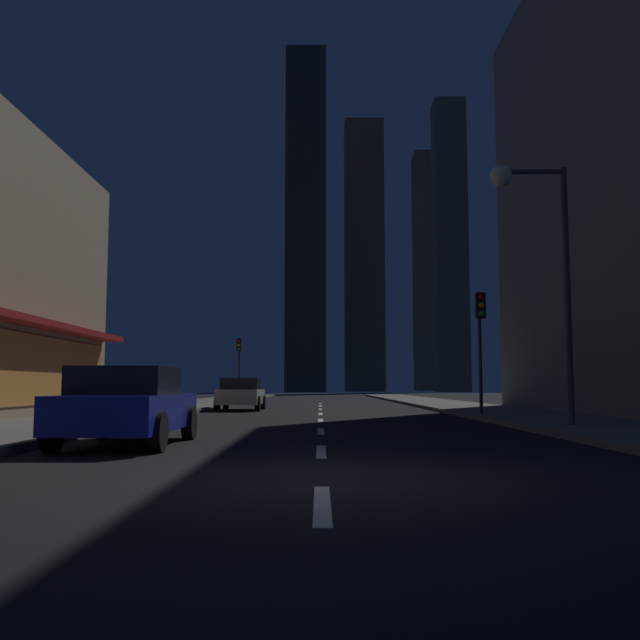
{
  "coord_description": "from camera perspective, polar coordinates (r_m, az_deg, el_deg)",
  "views": [
    {
      "loc": [
        -0.02,
        -8.58,
        1.1
      ],
      "look_at": [
        0.0,
        18.91,
        3.71
      ],
      "focal_mm": 38.98,
      "sensor_mm": 36.0,
      "label": 1
    }
  ],
  "objects": [
    {
      "name": "skyscraper_distant_mid",
      "position": [
        139.65,
        3.59,
        5.3
      ],
      "size": [
        7.67,
        7.66,
        54.12
      ],
      "primitive_type": "cube",
      "color": "#4F4B3B",
      "rests_on": "ground"
    },
    {
      "name": "skyscraper_distant_tall",
      "position": [
        123.82,
        -1.21,
        8.33
      ],
      "size": [
        7.12,
        5.93,
        61.09
      ],
      "primitive_type": "cube",
      "color": "#39362B",
      "rests_on": "ground"
    },
    {
      "name": "car_parked_far",
      "position": [
        31.82,
        -6.54,
        -6.04
      ],
      "size": [
        1.98,
        4.24,
        1.45
      ],
      "color": "silver",
      "rests_on": "ground"
    },
    {
      "name": "ground_plane",
      "position": [
        40.6,
        -0.01,
        -7.05
      ],
      "size": [
        78.0,
        136.0,
        0.1
      ],
      "primitive_type": "cube",
      "color": "black"
    },
    {
      "name": "car_parked_near",
      "position": [
        13.48,
        -15.55,
        -6.77
      ],
      "size": [
        1.98,
        4.24,
        1.45
      ],
      "color": "navy",
      "rests_on": "ground"
    },
    {
      "name": "traffic_light_far_left",
      "position": [
        47.3,
        -6.7,
        -2.86
      ],
      "size": [
        0.32,
        0.48,
        4.2
      ],
      "color": "#2D2D2D",
      "rests_on": "sidewalk_left"
    },
    {
      "name": "traffic_light_near_right",
      "position": [
        24.48,
        12.99,
        -0.39
      ],
      "size": [
        0.32,
        0.48,
        4.2
      ],
      "color": "#2D2D2D",
      "rests_on": "sidewalk_right"
    },
    {
      "name": "sidewalk_right",
      "position": [
        41.19,
        9.84,
        -6.78
      ],
      "size": [
        4.0,
        76.0,
        0.15
      ],
      "primitive_type": "cube",
      "color": "#605E59",
      "rests_on": "ground"
    },
    {
      "name": "sidewalk_left",
      "position": [
        41.19,
        -9.87,
        -6.78
      ],
      "size": [
        4.0,
        76.0,
        0.15
      ],
      "primitive_type": "cube",
      "color": "#605E59",
      "rests_on": "ground"
    },
    {
      "name": "street_lamp_right",
      "position": [
        18.53,
        17.04,
        7.16
      ],
      "size": [
        1.96,
        0.56,
        6.58
      ],
      "color": "#38383D",
      "rests_on": "sidewalk_right"
    },
    {
      "name": "lane_marking_center",
      "position": [
        24.8,
        0.0,
        -7.96
      ],
      "size": [
        0.16,
        38.6,
        0.01
      ],
      "color": "silver",
      "rests_on": "ground"
    },
    {
      "name": "fire_hydrant_far_left",
      "position": [
        28.27,
        -12.13,
        -6.62
      ],
      "size": [
        0.42,
        0.3,
        0.65
      ],
      "color": "gold",
      "rests_on": "sidewalk_left"
    },
    {
      "name": "skyscraper_distant_slender",
      "position": [
        130.51,
        10.61,
        6.13
      ],
      "size": [
        5.71,
        5.43,
        54.07
      ],
      "primitive_type": "cube",
      "color": "#534F3E",
      "rests_on": "ground"
    },
    {
      "name": "skyscraper_distant_short",
      "position": [
        166.82,
        8.62,
        4.0
      ],
      "size": [
        5.17,
        8.04,
        56.49
      ],
      "primitive_type": "cube",
      "color": "#534F3E",
      "rests_on": "ground"
    }
  ]
}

